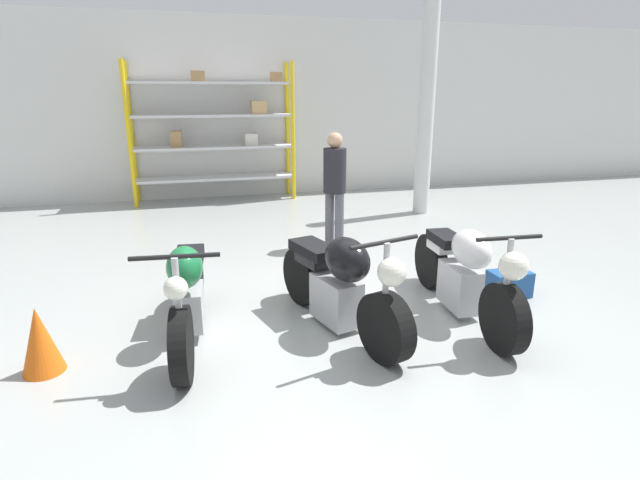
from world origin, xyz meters
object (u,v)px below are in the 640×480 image
at_px(shelving_rack, 216,129).
at_px(motorcycle_white, 465,272).
at_px(toolbox, 509,284).
at_px(motorcycle_green, 188,293).
at_px(person_browsing, 335,181).
at_px(motorcycle_black, 340,284).
at_px(traffic_cone, 40,340).

distance_m(shelving_rack, motorcycle_white, 6.60).
bearing_deg(toolbox, motorcycle_white, -157.73).
xyz_separation_m(motorcycle_green, person_browsing, (2.06, 2.37, 0.50)).
height_order(motorcycle_green, motorcycle_black, motorcycle_black).
bearing_deg(motorcycle_black, traffic_cone, -103.27).
height_order(shelving_rack, person_browsing, shelving_rack).
relative_size(motorcycle_green, traffic_cone, 3.76).
distance_m(motorcycle_white, traffic_cone, 3.76).
bearing_deg(toolbox, motorcycle_green, -178.43).
distance_m(toolbox, traffic_cone, 4.52).
bearing_deg(traffic_cone, toolbox, 4.77).
xyz_separation_m(shelving_rack, motorcycle_black, (0.65, -6.20, -0.97)).
relative_size(person_browsing, traffic_cone, 2.92).
xyz_separation_m(shelving_rack, motorcycle_white, (1.91, -6.24, -0.97)).
bearing_deg(motorcycle_black, shelving_rack, 170.26).
bearing_deg(motorcycle_black, toolbox, 81.84).
height_order(person_browsing, traffic_cone, person_browsing).
distance_m(shelving_rack, person_browsing, 3.94).
bearing_deg(toolbox, shelving_rack, 114.18).
xyz_separation_m(shelving_rack, toolbox, (2.66, -5.94, -1.28)).
distance_m(motorcycle_black, traffic_cone, 2.50).
bearing_deg(shelving_rack, traffic_cone, -106.26).
distance_m(motorcycle_green, traffic_cone, 1.19).
relative_size(shelving_rack, toolbox, 7.25).
bearing_deg(motorcycle_white, motorcycle_black, -88.08).
relative_size(motorcycle_black, toolbox, 4.44).
height_order(motorcycle_green, toolbox, motorcycle_green).
bearing_deg(person_browsing, motorcycle_black, 41.50).
relative_size(motorcycle_green, motorcycle_black, 1.06).
relative_size(motorcycle_white, person_browsing, 1.33).
bearing_deg(shelving_rack, motorcycle_black, -83.99).
relative_size(shelving_rack, motorcycle_black, 1.63).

